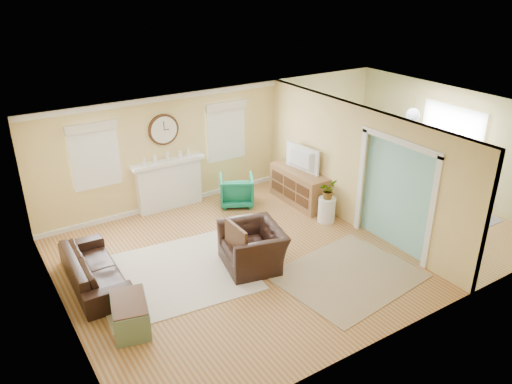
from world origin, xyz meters
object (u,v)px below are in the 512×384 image
dining_table (415,195)px  sofa (94,269)px  green_chair (237,190)px  credenza (299,187)px  eames_chair (253,247)px

dining_table → sofa: bearing=90.1°
green_chair → credenza: size_ratio=0.48×
eames_chair → sofa: bearing=-98.1°
eames_chair → dining_table: size_ratio=0.62×
dining_table → green_chair: bearing=62.0°
credenza → dining_table: (2.04, -1.71, -0.06)m
green_chair → dining_table: size_ratio=0.41×
eames_chair → green_chair: eames_chair is taller
eames_chair → green_chair: (1.08, 2.42, -0.03)m
credenza → dining_table: 2.67m
eames_chair → green_chair: size_ratio=1.51×
green_chair → sofa: bearing=49.1°
credenza → dining_table: size_ratio=0.86×
sofa → credenza: credenza is taller
credenza → eames_chair: bearing=-143.9°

